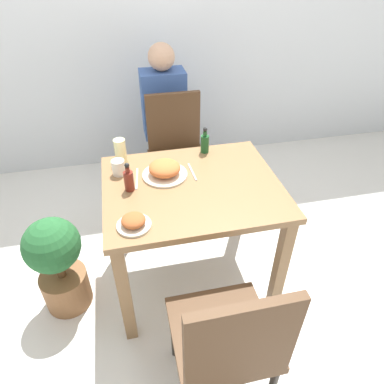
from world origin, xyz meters
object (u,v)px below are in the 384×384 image
at_px(chair_near, 228,341).
at_px(potted_plant_left, 58,262).
at_px(sauce_bottle, 129,180).
at_px(food_plate, 165,170).
at_px(juice_glass, 120,151).
at_px(chair_far, 177,149).
at_px(side_plate, 134,222).
at_px(condiment_bottle, 205,143).
at_px(person_figure, 165,119).
at_px(drink_cup, 118,167).

xyz_separation_m(chair_near, potted_plant_left, (-0.74, 0.72, -0.16)).
bearing_deg(chair_near, sauce_bottle, -68.80).
distance_m(food_plate, juice_glass, 0.29).
bearing_deg(sauce_bottle, chair_far, 63.40).
xyz_separation_m(food_plate, sauce_bottle, (-0.20, -0.09, 0.02)).
height_order(side_plate, condiment_bottle, condiment_bottle).
height_order(food_plate, person_figure, person_figure).
relative_size(drink_cup, person_figure, 0.07).
bearing_deg(sauce_bottle, food_plate, 24.48).
relative_size(food_plate, person_figure, 0.21).
bearing_deg(sauce_bottle, juice_glass, 95.39).
distance_m(side_plate, potted_plant_left, 0.64).
distance_m(food_plate, drink_cup, 0.25).
distance_m(chair_near, sauce_bottle, 0.88).
bearing_deg(food_plate, potted_plant_left, -167.22).
xyz_separation_m(drink_cup, potted_plant_left, (-0.39, -0.21, -0.43)).
distance_m(food_plate, sauce_bottle, 0.22).
bearing_deg(condiment_bottle, side_plate, -129.44).
height_order(chair_far, side_plate, chair_far).
bearing_deg(drink_cup, food_plate, -16.02).
distance_m(chair_near, condiment_bottle, 1.12).
bearing_deg(person_figure, food_plate, -98.23).
xyz_separation_m(chair_far, potted_plant_left, (-0.82, -0.81, -0.16)).
distance_m(sauce_bottle, person_figure, 1.19).
xyz_separation_m(sauce_bottle, person_figure, (0.34, 1.12, -0.21)).
xyz_separation_m(chair_near, juice_glass, (-0.33, 1.06, 0.30)).
xyz_separation_m(chair_near, drink_cup, (-0.35, 0.94, 0.27)).
xyz_separation_m(condiment_bottle, person_figure, (-0.13, 0.82, -0.21)).
relative_size(chair_near, food_plate, 3.63).
distance_m(drink_cup, juice_glass, 0.12).
bearing_deg(side_plate, drink_cup, 95.68).
bearing_deg(side_plate, juice_glass, 92.41).
bearing_deg(condiment_bottle, drink_cup, -165.63).
distance_m(food_plate, potted_plant_left, 0.78).
bearing_deg(food_plate, side_plate, -118.04).
xyz_separation_m(chair_far, person_figure, (-0.03, 0.36, 0.08)).
height_order(drink_cup, condiment_bottle, condiment_bottle).
distance_m(juice_glass, person_figure, 0.94).
xyz_separation_m(chair_far, drink_cup, (-0.42, -0.59, 0.27)).
relative_size(drink_cup, potted_plant_left, 0.14).
relative_size(chair_near, chair_far, 1.00).
bearing_deg(chair_near, person_figure, -91.28).
distance_m(food_plate, condiment_bottle, 0.34).
height_order(condiment_bottle, potted_plant_left, condiment_bottle).
bearing_deg(drink_cup, potted_plant_left, -151.53).
height_order(chair_near, food_plate, chair_near).
bearing_deg(potted_plant_left, drink_cup, 28.47).
height_order(chair_near, sauce_bottle, chair_near).
bearing_deg(juice_glass, person_figure, 66.16).
xyz_separation_m(food_plate, juice_glass, (-0.22, 0.19, 0.03)).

